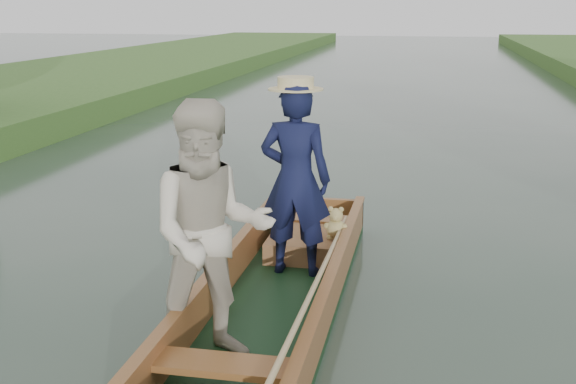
# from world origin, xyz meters

# --- Properties ---
(ground) EXTENTS (120.00, 120.00, 0.00)m
(ground) POSITION_xyz_m (0.00, 0.00, 0.00)
(ground) COLOR #283D30
(ground) RESTS_ON ground
(trees_far) EXTENTS (22.09, 9.35, 4.48)m
(trees_far) POSITION_xyz_m (1.31, 9.08, 2.63)
(trees_far) COLOR #47331E
(trees_far) RESTS_ON ground
(punt) EXTENTS (1.38, 5.03, 2.03)m
(punt) POSITION_xyz_m (-0.09, -0.25, 0.76)
(punt) COLOR black
(punt) RESTS_ON ground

